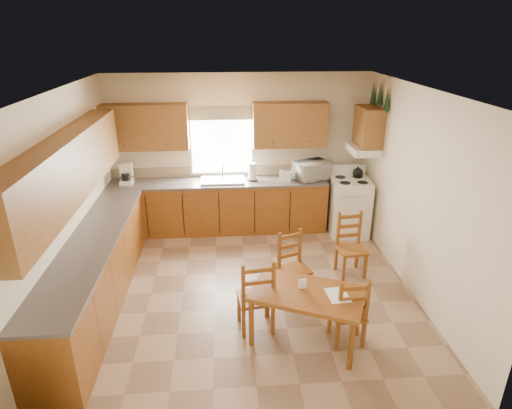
{
  "coord_description": "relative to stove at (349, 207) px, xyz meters",
  "views": [
    {
      "loc": [
        -0.26,
        -5.05,
        3.37
      ],
      "look_at": [
        0.15,
        0.3,
        1.15
      ],
      "focal_mm": 30.0,
      "sensor_mm": 36.0,
      "label": 1
    }
  ],
  "objects": [
    {
      "name": "floor",
      "position": [
        -1.88,
        -1.67,
        -0.48
      ],
      "size": [
        4.5,
        4.5,
        0.0
      ],
      "primitive_type": "plane",
      "color": "#917256",
      "rests_on": "ground"
    },
    {
      "name": "ceiling",
      "position": [
        -1.88,
        -1.67,
        2.22
      ],
      "size": [
        4.5,
        4.5,
        0.0
      ],
      "primitive_type": "plane",
      "color": "#905D2E",
      "rests_on": "floor"
    },
    {
      "name": "wall_left",
      "position": [
        -4.13,
        -1.67,
        0.87
      ],
      "size": [
        4.5,
        4.5,
        0.0
      ],
      "primitive_type": "plane",
      "color": "beige",
      "rests_on": "floor"
    },
    {
      "name": "wall_right",
      "position": [
        0.37,
        -1.67,
        0.87
      ],
      "size": [
        4.5,
        4.5,
        0.0
      ],
      "primitive_type": "plane",
      "color": "beige",
      "rests_on": "floor"
    },
    {
      "name": "wall_back",
      "position": [
        -1.88,
        0.58,
        0.87
      ],
      "size": [
        4.5,
        4.5,
        0.0
      ],
      "primitive_type": "plane",
      "color": "beige",
      "rests_on": "floor"
    },
    {
      "name": "wall_front",
      "position": [
        -1.88,
        -3.92,
        0.87
      ],
      "size": [
        4.5,
        4.5,
        0.0
      ],
      "primitive_type": "plane",
      "color": "beige",
      "rests_on": "floor"
    },
    {
      "name": "lower_cab_back",
      "position": [
        -2.25,
        0.28,
        -0.04
      ],
      "size": [
        3.75,
        0.6,
        0.88
      ],
      "primitive_type": "cube",
      "color": "brown",
      "rests_on": "floor"
    },
    {
      "name": "lower_cab_left",
      "position": [
        -3.83,
        -1.82,
        -0.04
      ],
      "size": [
        0.6,
        3.6,
        0.88
      ],
      "primitive_type": "cube",
      "color": "brown",
      "rests_on": "floor"
    },
    {
      "name": "counter_back",
      "position": [
        -2.25,
        0.28,
        0.42
      ],
      "size": [
        3.75,
        0.63,
        0.04
      ],
      "primitive_type": "cube",
      "color": "#554E49",
      "rests_on": "lower_cab_back"
    },
    {
      "name": "counter_left",
      "position": [
        -3.83,
        -1.82,
        0.42
      ],
      "size": [
        0.63,
        3.6,
        0.04
      ],
      "primitive_type": "cube",
      "color": "#554E49",
      "rests_on": "lower_cab_left"
    },
    {
      "name": "backsplash",
      "position": [
        -2.25,
        0.57,
        0.53
      ],
      "size": [
        3.75,
        0.01,
        0.18
      ],
      "primitive_type": "cube",
      "color": "#978565",
      "rests_on": "counter_back"
    },
    {
      "name": "upper_cab_back_left",
      "position": [
        -3.43,
        0.42,
        1.37
      ],
      "size": [
        1.41,
        0.33,
        0.75
      ],
      "primitive_type": "cube",
      "color": "brown",
      "rests_on": "wall_back"
    },
    {
      "name": "upper_cab_back_right",
      "position": [
        -1.02,
        0.42,
        1.37
      ],
      "size": [
        1.25,
        0.33,
        0.75
      ],
      "primitive_type": "cube",
      "color": "brown",
      "rests_on": "wall_back"
    },
    {
      "name": "upper_cab_left",
      "position": [
        -3.96,
        -1.82,
        1.37
      ],
      "size": [
        0.33,
        3.6,
        0.75
      ],
      "primitive_type": "cube",
      "color": "brown",
      "rests_on": "wall_left"
    },
    {
      "name": "upper_cab_stove",
      "position": [
        0.2,
        -0.02,
        1.42
      ],
      "size": [
        0.33,
        0.62,
        0.62
      ],
      "primitive_type": "cube",
      "color": "brown",
      "rests_on": "wall_right"
    },
    {
      "name": "range_hood",
      "position": [
        0.15,
        -0.02,
        1.04
      ],
      "size": [
        0.44,
        0.62,
        0.12
      ],
      "primitive_type": "cube",
      "color": "white",
      "rests_on": "wall_right"
    },
    {
      "name": "window_frame",
      "position": [
        -2.18,
        0.55,
        1.07
      ],
      "size": [
        1.13,
        0.02,
        1.18
      ],
      "primitive_type": "cube",
      "color": "white",
      "rests_on": "wall_back"
    },
    {
      "name": "window_pane",
      "position": [
        -2.18,
        0.55,
        1.07
      ],
      "size": [
        1.05,
        0.01,
        1.1
      ],
      "primitive_type": "cube",
      "color": "white",
      "rests_on": "wall_back"
    },
    {
      "name": "window_valance",
      "position": [
        -2.18,
        0.52,
        1.57
      ],
      "size": [
        1.19,
        0.01,
        0.24
      ],
      "primitive_type": "cube",
      "color": "#495C34",
      "rests_on": "wall_back"
    },
    {
      "name": "sink_basin",
      "position": [
        -2.18,
        0.28,
        0.46
      ],
      "size": [
        0.75,
        0.45,
        0.04
      ],
      "primitive_type": "cube",
      "color": "silver",
      "rests_on": "counter_back"
    },
    {
      "name": "pine_decal_a",
      "position": [
        0.33,
        -0.34,
        1.9
      ],
      "size": [
        0.22,
        0.22,
        0.36
      ],
      "primitive_type": "cone",
      "color": "#143A1C",
      "rests_on": "wall_right"
    },
    {
      "name": "pine_decal_b",
      "position": [
        0.33,
        -0.02,
        1.94
      ],
      "size": [
        0.22,
        0.22,
        0.36
      ],
      "primitive_type": "cone",
      "color": "#143A1C",
      "rests_on": "wall_right"
    },
    {
      "name": "pine_decal_c",
      "position": [
        0.33,
        0.3,
        1.9
      ],
      "size": [
        0.22,
        0.22,
        0.36
      ],
      "primitive_type": "cone",
      "color": "#143A1C",
      "rests_on": "wall_right"
    },
    {
      "name": "stove",
      "position": [
        0.0,
        0.0,
        0.0
      ],
      "size": [
        0.71,
        0.73,
        0.96
      ],
      "primitive_type": "cube",
      "rotation": [
        0.0,
        0.0,
        -0.09
      ],
      "color": "white",
      "rests_on": "floor"
    },
    {
      "name": "coffeemaker",
      "position": [
        -3.8,
        0.27,
        0.59
      ],
      "size": [
        0.18,
        0.22,
        0.3
      ],
      "primitive_type": "cube",
      "rotation": [
        0.0,
        0.0,
        0.02
      ],
      "color": "white",
      "rests_on": "counter_back"
    },
    {
      "name": "paper_towel",
      "position": [
        -1.67,
        0.29,
        0.59
      ],
      "size": [
        0.13,
        0.13,
        0.31
      ],
      "primitive_type": "cylinder",
      "rotation": [
        0.0,
        0.0,
        -0.02
      ],
      "color": "white",
      "rests_on": "counter_back"
    },
    {
      "name": "toaster",
      "position": [
        -1.1,
        0.23,
        0.52
      ],
      "size": [
        0.24,
        0.19,
        0.17
      ],
      "primitive_type": "cube",
      "rotation": [
        0.0,
        0.0,
        -0.3
      ],
      "color": "white",
      "rests_on": "counter_back"
    },
    {
      "name": "microwave",
      "position": [
        -0.63,
        0.28,
        0.6
      ],
      "size": [
        0.64,
        0.56,
        0.32
      ],
      "primitive_type": "imported",
      "rotation": [
        0.0,
        0.0,
        0.41
      ],
      "color": "white",
      "rests_on": "counter_back"
    },
    {
      "name": "dining_table",
      "position": [
        -1.27,
        -2.76,
        -0.15
      ],
      "size": [
        1.41,
        1.14,
        0.66
      ],
      "primitive_type": "cube",
      "rotation": [
        0.0,
        0.0,
        -0.42
      ],
      "color": "brown",
      "rests_on": "floor"
    },
    {
      "name": "chair_near_left",
      "position": [
        -1.82,
        -2.48,
        0.0
      ],
      "size": [
        0.45,
        0.44,
        0.97
      ],
      "primitive_type": "cube",
      "rotation": [
        0.0,
        0.0,
        3.27
      ],
      "color": "brown",
      "rests_on": "floor"
    },
    {
      "name": "chair_near_right",
      "position": [
        -0.8,
        -2.79,
        -0.05
      ],
      "size": [
        0.38,
        0.37,
        0.87
      ],
      "primitive_type": "cube",
      "rotation": [
        0.0,
        0.0,
        3.19
      ],
      "color": "brown",
      "rests_on": "floor"
    },
    {
      "name": "chair_far_left",
      "position": [
        -1.25,
        -1.84,
        -0.04
      ],
      "size": [
        0.47,
        0.46,
        0.89
      ],
      "primitive_type": "cube",
      "rotation": [
        0.0,
        0.0,
        0.36
      ],
      "color": "brown",
      "rests_on": "floor"
    },
    {
      "name": "chair_far_right",
      "position": [
        -0.34,
        -1.37,
        -0.02
      ],
      "size": [
        0.43,
        0.41,
        0.93
      ],
      "primitive_type": "cube",
      "rotation": [
        0.0,
        0.0,
        0.11
      ],
      "color": "brown",
      "rests_on": "floor"
    },
    {
      "name": "table_paper",
      "position": [
        -0.94,
        -2.85,
        0.18
      ],
      "size": [
        0.25,
        0.32,
        0.0
      ],
      "primitive_type": "cube",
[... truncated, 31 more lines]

